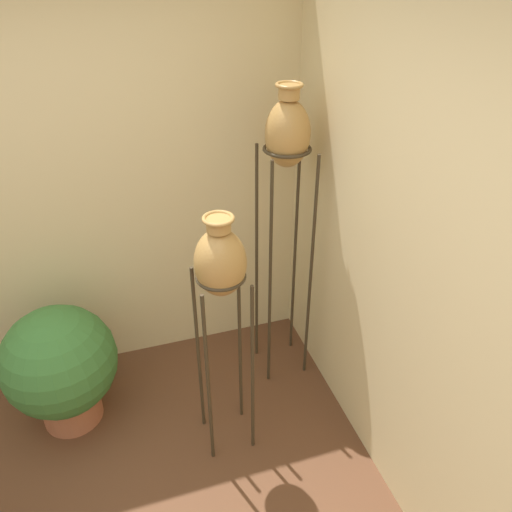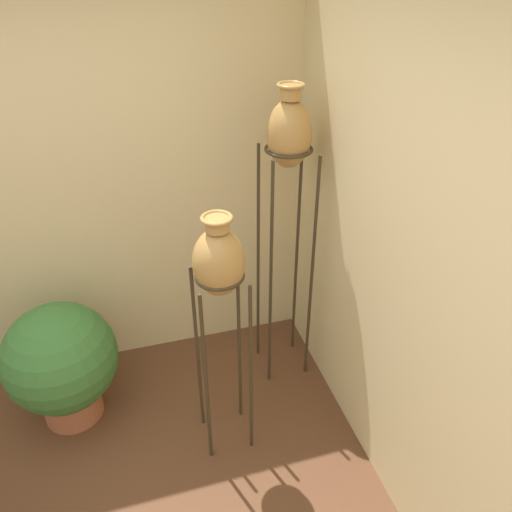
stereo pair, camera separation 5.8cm
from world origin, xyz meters
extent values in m
cube|color=beige|center=(0.00, 1.71, 1.35)|extent=(7.36, 0.06, 2.70)
cube|color=beige|center=(1.71, 0.00, 1.35)|extent=(0.06, 7.36, 2.70)
cylinder|color=#382D1E|center=(1.31, 1.11, 0.81)|extent=(0.02, 0.02, 1.61)
cylinder|color=#382D1E|center=(1.58, 1.11, 0.81)|extent=(0.02, 0.02, 1.61)
cylinder|color=#382D1E|center=(1.31, 1.38, 0.81)|extent=(0.02, 0.02, 1.61)
cylinder|color=#382D1E|center=(1.58, 1.38, 0.81)|extent=(0.02, 0.02, 1.61)
torus|color=#382D1E|center=(1.44, 1.24, 1.61)|extent=(0.28, 0.28, 0.02)
ellipsoid|color=#B28447|center=(1.44, 1.24, 1.70)|extent=(0.25, 0.25, 0.38)
cylinder|color=#B28447|center=(1.44, 1.24, 1.92)|extent=(0.11, 0.11, 0.07)
torus|color=#B28447|center=(1.44, 1.24, 1.96)|extent=(0.15, 0.15, 0.02)
cylinder|color=#382D1E|center=(0.79, 0.62, 0.59)|extent=(0.02, 0.02, 1.18)
cylinder|color=#382D1E|center=(1.04, 0.62, 0.59)|extent=(0.02, 0.02, 1.18)
cylinder|color=#382D1E|center=(0.79, 0.86, 0.59)|extent=(0.02, 0.02, 1.18)
cylinder|color=#382D1E|center=(1.04, 0.86, 0.59)|extent=(0.02, 0.02, 1.18)
torus|color=#382D1E|center=(0.92, 0.74, 1.18)|extent=(0.25, 0.25, 0.02)
ellipsoid|color=#B28447|center=(0.92, 0.74, 1.26)|extent=(0.26, 0.26, 0.36)
cylinder|color=#B28447|center=(0.92, 0.74, 1.47)|extent=(0.12, 0.12, 0.06)
torus|color=#B28447|center=(0.92, 0.74, 1.51)|extent=(0.15, 0.15, 0.02)
cylinder|color=#B26647|center=(0.01, 1.18, 0.11)|extent=(0.36, 0.36, 0.23)
torus|color=#B26647|center=(0.01, 1.18, 0.23)|extent=(0.39, 0.39, 0.02)
sphere|color=#387033|center=(0.01, 1.18, 0.48)|extent=(0.68, 0.68, 0.68)
camera|label=1|loc=(0.46, -1.25, 2.58)|focal=35.00mm
camera|label=2|loc=(0.52, -1.27, 2.58)|focal=35.00mm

